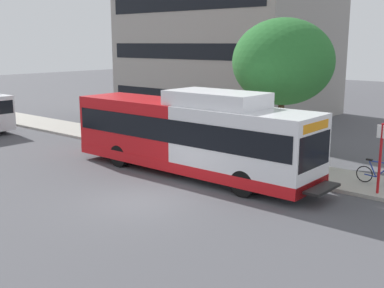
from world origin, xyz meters
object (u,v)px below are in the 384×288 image
(transit_bus, at_px, (190,135))
(street_tree_near_stop, at_px, (283,62))
(bicycle_parked, at_px, (379,174))
(bus_stop_sign_pole, at_px, (381,153))

(transit_bus, distance_m, street_tree_near_stop, 5.54)
(bicycle_parked, height_order, street_tree_near_stop, street_tree_near_stop)
(bus_stop_sign_pole, bearing_deg, bicycle_parked, 18.23)
(transit_bus, distance_m, bus_stop_sign_pole, 7.57)
(bicycle_parked, bearing_deg, transit_bus, 114.33)
(bus_stop_sign_pole, relative_size, street_tree_near_stop, 0.40)
(bicycle_parked, relative_size, street_tree_near_stop, 0.27)
(transit_bus, height_order, bicycle_parked, transit_bus)
(bicycle_parked, bearing_deg, street_tree_near_stop, 77.52)
(bus_stop_sign_pole, distance_m, bicycle_parked, 1.58)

